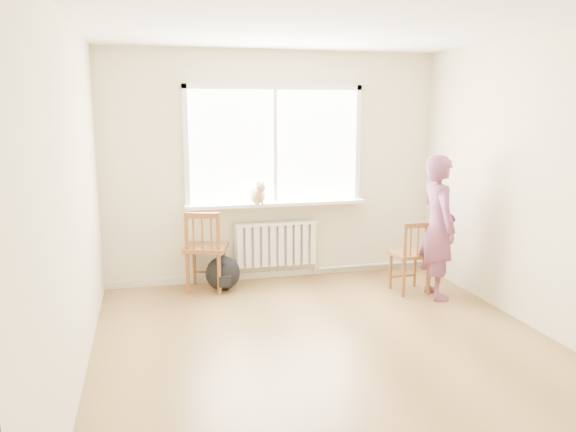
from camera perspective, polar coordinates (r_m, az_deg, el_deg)
floor at (r=4.92m, az=4.60°, el=-13.60°), size 4.50×4.50×0.00m
ceiling at (r=4.53m, az=5.14°, el=19.29°), size 4.50×4.50×0.00m
back_wall at (r=6.68m, az=-1.40°, el=4.97°), size 4.00×0.01×2.70m
window at (r=6.63m, az=-1.37°, el=7.64°), size 2.12×0.05×1.42m
windowsill at (r=6.63m, az=-1.18°, el=1.27°), size 2.15×0.22×0.04m
radiator at (r=6.75m, az=-1.20°, el=-2.82°), size 1.00×0.12×0.55m
heating_pipe at (r=7.24m, az=8.48°, el=-4.93°), size 1.40×0.04×0.04m
baseboard at (r=6.92m, az=-1.33°, el=-5.89°), size 4.00×0.03×0.08m
chair_left at (r=6.36m, az=-8.43°, el=-3.52°), size 0.56×0.55×0.93m
chair_right at (r=6.39m, az=12.51°, el=-4.06°), size 0.42×0.41×0.83m
person at (r=6.26m, az=15.00°, el=-1.10°), size 0.41×0.59×1.56m
cat at (r=6.48m, az=-3.12°, el=2.26°), size 0.22×0.43×0.29m
backpack at (r=6.44m, az=-6.63°, el=-5.80°), size 0.45×0.38×0.39m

